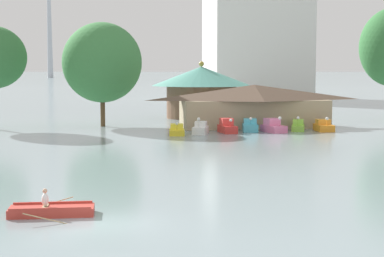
# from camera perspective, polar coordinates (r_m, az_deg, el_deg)

# --- Properties ---
(ground_plane) EXTENTS (2000.00, 2000.00, 0.00)m
(ground_plane) POSITION_cam_1_polar(r_m,az_deg,el_deg) (27.93, -8.03, -8.52)
(ground_plane) COLOR gray
(rowboat_with_rower) EXTENTS (3.90, 3.44, 1.30)m
(rowboat_with_rower) POSITION_cam_1_polar(r_m,az_deg,el_deg) (29.87, -12.58, -7.22)
(rowboat_with_rower) COLOR #B7382D
(rowboat_with_rower) RESTS_ON ground
(pedal_boat_yellow) EXTENTS (1.82, 2.81, 1.40)m
(pedal_boat_yellow) POSITION_cam_1_polar(r_m,az_deg,el_deg) (63.32, -1.38, -0.19)
(pedal_boat_yellow) COLOR yellow
(pedal_boat_yellow) RESTS_ON ground
(pedal_boat_white) EXTENTS (2.17, 3.11, 1.78)m
(pedal_boat_white) POSITION_cam_1_polar(r_m,az_deg,el_deg) (64.35, 0.77, -0.02)
(pedal_boat_white) COLOR white
(pedal_boat_white) RESTS_ON ground
(pedal_boat_red) EXTENTS (1.61, 3.01, 1.54)m
(pedal_boat_red) POSITION_cam_1_polar(r_m,az_deg,el_deg) (65.58, 3.20, 0.13)
(pedal_boat_red) COLOR red
(pedal_boat_red) RESTS_ON ground
(pedal_boat_cyan) EXTENTS (1.99, 2.72, 1.58)m
(pedal_boat_cyan) POSITION_cam_1_polar(r_m,az_deg,el_deg) (67.05, 5.27, 0.20)
(pedal_boat_cyan) COLOR #4CB7CC
(pedal_boat_cyan) RESTS_ON ground
(pedal_boat_pink) EXTENTS (2.34, 3.17, 1.73)m
(pedal_boat_pink) POSITION_cam_1_polar(r_m,az_deg,el_deg) (66.58, 7.36, 0.16)
(pedal_boat_pink) COLOR pink
(pedal_boat_pink) RESTS_ON ground
(pedal_boat_lime) EXTENTS (2.18, 3.03, 1.64)m
(pedal_boat_lime) POSITION_cam_1_polar(r_m,az_deg,el_deg) (68.46, 9.56, 0.20)
(pedal_boat_lime) COLOR #8CCC3F
(pedal_boat_lime) RESTS_ON ground
(pedal_boat_orange) EXTENTS (1.91, 3.13, 1.60)m
(pedal_boat_orange) POSITION_cam_1_polar(r_m,az_deg,el_deg) (68.73, 11.81, 0.20)
(pedal_boat_orange) COLOR orange
(pedal_boat_orange) RESTS_ON ground
(boathouse) EXTENTS (17.63, 6.34, 4.82)m
(boathouse) POSITION_cam_1_polar(r_m,az_deg,el_deg) (71.52, 5.65, 2.13)
(boathouse) COLOR tan
(boathouse) RESTS_ON ground
(green_roof_pavilion) EXTENTS (13.38, 13.38, 7.58)m
(green_roof_pavilion) POSITION_cam_1_polar(r_m,az_deg,el_deg) (84.72, 0.86, 3.71)
(green_roof_pavilion) COLOR brown
(green_roof_pavilion) RESTS_ON ground
(shoreline_tree_mid) EXTENTS (9.05, 9.05, 11.88)m
(shoreline_tree_mid) POSITION_cam_1_polar(r_m,az_deg,el_deg) (72.90, -8.12, 5.92)
(shoreline_tree_mid) COLOR brown
(shoreline_tree_mid) RESTS_ON ground
(background_building_block) EXTENTS (21.14, 17.59, 25.81)m
(background_building_block) POSITION_cam_1_polar(r_m,az_deg,el_deg) (137.96, 5.84, 8.08)
(background_building_block) COLOR silver
(background_building_block) RESTS_ON ground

